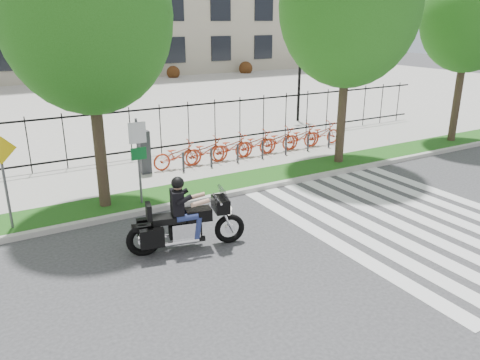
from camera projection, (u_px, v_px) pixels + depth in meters
ground at (259, 264)px, 10.58m from camera, size 120.00×120.00×0.00m
curb at (186, 203)px, 13.91m from camera, size 60.00×0.20×0.15m
grass_verge at (175, 194)px, 14.61m from camera, size 60.00×1.50×0.15m
sidewalk at (148, 173)px, 16.65m from camera, size 60.00×3.50×0.15m
plaza at (59, 102)px, 31.03m from camera, size 80.00×34.00×0.10m
crosswalk_stripes at (408, 220)px, 12.86m from camera, size 5.70×8.00×0.01m
iron_fence at (131, 133)px, 17.74m from camera, size 30.00×0.06×2.00m
lamp_post_right at (300, 61)px, 24.09m from camera, size 1.06×0.70×4.25m
street_tree_1 at (86, 15)px, 11.87m from camera, size 4.42×4.42×7.75m
street_tree_2 at (349, 6)px, 15.94m from camera, size 4.85×4.85×8.34m
street_tree_3 at (469, 18)px, 19.16m from camera, size 3.89×3.89×7.42m
bike_share_station at (254, 144)px, 18.29m from camera, size 8.90×0.86×1.50m
sign_pole_regulatory at (138, 150)px, 13.20m from camera, size 0.50×0.09×2.50m
sign_pole_warning at (3, 169)px, 11.56m from camera, size 0.78×0.09×2.49m
motorcycle_rider at (186, 220)px, 11.06m from camera, size 2.84×1.16×2.22m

